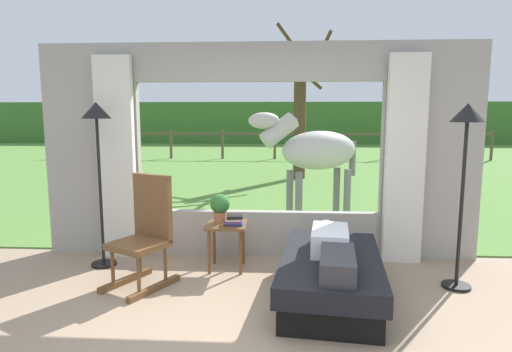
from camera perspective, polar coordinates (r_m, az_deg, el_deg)
The scene contains 16 objects.
back_wall_with_window at distance 5.21m, azimuth 0.31°, elevation 2.89°, with size 5.20×0.12×2.55m.
curtain_panel_left at distance 5.44m, azimuth -17.86°, elevation 2.19°, with size 0.44×0.10×2.40m, color silver.
curtain_panel_right at distance 5.26m, azimuth 18.93°, elevation 1.95°, with size 0.44×0.10×2.40m, color silver.
outdoor_pasture_lawn at distance 16.18m, azimuth 2.44°, elevation 2.05°, with size 36.00×21.68×0.02m, color #568438.
distant_hill_ridge at distance 25.93m, azimuth 2.86°, elevation 6.98°, with size 36.00×2.00×2.40m, color #3E6D2D.
recliner_sofa at distance 4.23m, azimuth 9.78°, elevation -12.89°, with size 1.09×1.79×0.42m.
reclining_person at distance 4.08m, azimuth 9.96°, elevation -9.16°, with size 0.41×1.44×0.22m.
rocking_chair at distance 4.56m, azimuth -14.26°, elevation -7.13°, with size 0.73×0.82×1.12m.
side_table at distance 4.89m, azimuth -3.87°, elevation -7.32°, with size 0.44×0.44×0.52m.
potted_plant at distance 4.89m, azimuth -4.74°, elevation -3.98°, with size 0.22×0.22×0.32m.
book_stack at distance 4.78m, azimuth -2.90°, elevation -5.79°, with size 0.20×0.16×0.11m.
floor_lamp_left at distance 5.13m, azimuth -20.08°, elevation 5.10°, with size 0.32×0.32×1.86m.
floor_lamp_right at distance 4.63m, azimuth 25.81°, elevation 4.24°, with size 0.32×0.32×1.83m.
horse at distance 6.75m, azimuth 7.67°, elevation 3.21°, with size 1.78×1.07×1.73m.
pasture_tree at distance 11.58m, azimuth 5.76°, elevation 8.51°, with size 1.50×1.49×3.95m.
pasture_fence_line at distance 16.54m, azimuth 2.48°, elevation 4.74°, with size 16.10×0.10×1.10m.
Camera 1 is at (0.29, -2.92, 1.73)m, focal length 30.52 mm.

